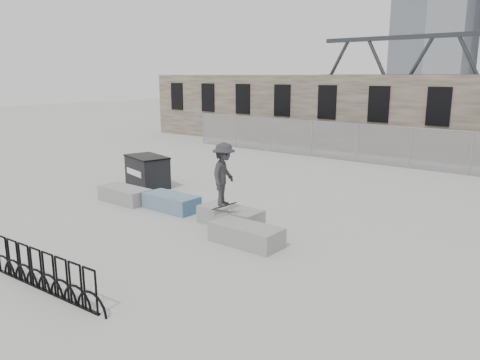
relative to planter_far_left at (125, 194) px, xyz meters
name	(u,v)px	position (x,y,z in m)	size (l,w,h in m)	color
ground	(189,217)	(3.07, 0.16, -0.29)	(120.00, 120.00, 0.00)	#A1A09C
stone_wall	(387,115)	(3.07, 16.40, 1.97)	(36.00, 2.58, 4.50)	brown
chainlink_fence	(358,143)	(3.07, 12.66, 0.75)	(22.06, 0.06, 2.02)	gray
planter_far_left	(125,194)	(0.00, 0.00, 0.00)	(2.00, 0.90, 0.54)	#969693
planter_center_left	(171,202)	(2.05, 0.34, 0.00)	(2.00, 0.90, 0.54)	#2E5F8B
planter_center_right	(230,216)	(4.66, 0.34, 0.00)	(2.00, 0.90, 0.54)	#969693
planter_offset	(246,234)	(6.06, -0.68, 0.00)	(2.00, 0.90, 0.54)	#969693
dumpster	(147,171)	(-1.21, 2.10, 0.35)	(2.17, 1.63, 1.28)	black
bike_rack	(43,272)	(4.46, -5.58, 0.15)	(4.04, 0.28, 0.90)	black
skateboarder	(224,174)	(4.80, -0.11, 1.38)	(1.05, 1.35, 2.03)	#2D2D30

